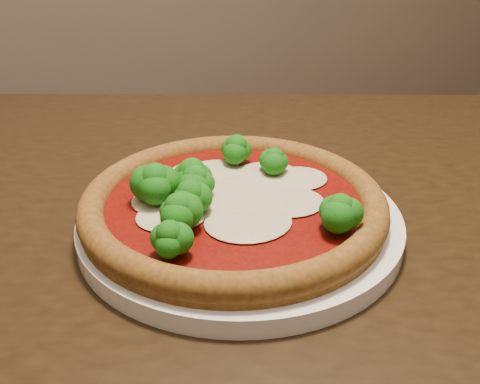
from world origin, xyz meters
name	(u,v)px	position (x,y,z in m)	size (l,w,h in m)	color
dining_table	(274,276)	(-0.16, 0.21, 0.65)	(1.53, 1.21, 0.75)	black
plate	(240,220)	(-0.22, 0.18, 0.76)	(0.31, 0.31, 0.02)	white
pizza	(230,200)	(-0.23, 0.18, 0.78)	(0.29, 0.29, 0.06)	brown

